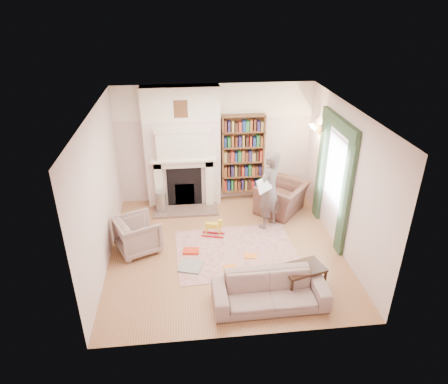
{
  "coord_description": "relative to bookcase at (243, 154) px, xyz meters",
  "views": [
    {
      "loc": [
        -0.74,
        -6.53,
        4.61
      ],
      "look_at": [
        0.0,
        0.25,
        1.15
      ],
      "focal_mm": 32.0,
      "sensor_mm": 36.0,
      "label": 1
    }
  ],
  "objects": [
    {
      "name": "man_reading",
      "position": [
        0.36,
        -1.34,
        -0.31
      ],
      "size": [
        0.75,
        0.73,
        1.74
      ],
      "primitive_type": "imported",
      "rotation": [
        0.0,
        0.0,
        3.87
      ],
      "color": "#584C46",
      "rests_on": "floor"
    },
    {
      "name": "wall_sconce",
      "position": [
        1.38,
        -0.62,
        0.72
      ],
      "size": [
        0.2,
        0.24,
        0.24
      ],
      "primitive_type": null,
      "color": "gold",
      "rests_on": "wall_right"
    },
    {
      "name": "coffee_table",
      "position": [
        0.52,
        -3.42,
        -0.95
      ],
      "size": [
        0.79,
        0.62,
        0.45
      ],
      "primitive_type": null,
      "rotation": [
        0.0,
        0.0,
        0.27
      ],
      "color": "#351D12",
      "rests_on": "floor"
    },
    {
      "name": "wall_right",
      "position": [
        1.6,
        -2.12,
        0.22
      ],
      "size": [
        0.0,
        4.5,
        4.5
      ],
      "primitive_type": "plane",
      "rotation": [
        1.57,
        0.0,
        -1.57
      ],
      "color": "beige",
      "rests_on": "floor"
    },
    {
      "name": "paraffin_heater",
      "position": [
        -1.94,
        -0.51,
        -0.9
      ],
      "size": [
        0.24,
        0.24,
        0.55
      ],
      "primitive_type": "cylinder",
      "rotation": [
        0.0,
        0.0,
        -0.01
      ],
      "color": "#9D9FA4",
      "rests_on": "floor"
    },
    {
      "name": "wall_front",
      "position": [
        -0.65,
        -4.37,
        0.22
      ],
      "size": [
        4.5,
        0.0,
        4.5
      ],
      "primitive_type": "plane",
      "rotation": [
        -1.57,
        0.0,
        0.0
      ],
      "color": "beige",
      "rests_on": "floor"
    },
    {
      "name": "curtain_left",
      "position": [
        1.55,
        -2.42,
        0.02
      ],
      "size": [
        0.07,
        0.32,
        2.4
      ],
      "primitive_type": "cube",
      "color": "#2A422D",
      "rests_on": "floor"
    },
    {
      "name": "board_game",
      "position": [
        -1.36,
        -2.63,
        -1.15
      ],
      "size": [
        0.5,
        0.5,
        0.03
      ],
      "primitive_type": "cube",
      "rotation": [
        0.0,
        0.0,
        -0.3
      ],
      "color": "gold",
      "rests_on": "rug"
    },
    {
      "name": "comic_annuals",
      "position": [
        -0.41,
        -2.58,
        -1.16
      ],
      "size": [
        0.72,
        0.54,
        0.02
      ],
      "color": "red",
      "rests_on": "rug"
    },
    {
      "name": "rocking_horse",
      "position": [
        -0.85,
        -1.62,
        -0.97
      ],
      "size": [
        0.5,
        0.3,
        0.41
      ],
      "primitive_type": null,
      "rotation": [
        0.0,
        0.0,
        -0.26
      ],
      "color": "gold",
      "rests_on": "rug"
    },
    {
      "name": "fireplace",
      "position": [
        -1.4,
        -0.07,
        0.21
      ],
      "size": [
        1.7,
        0.58,
        2.8
      ],
      "color": "beige",
      "rests_on": "floor"
    },
    {
      "name": "game_box_lid",
      "position": [
        -1.33,
        -2.16,
        -1.14
      ],
      "size": [
        0.33,
        0.24,
        0.05
      ],
      "primitive_type": "cube",
      "rotation": [
        0.0,
        0.0,
        -0.11
      ],
      "color": "red",
      "rests_on": "rug"
    },
    {
      "name": "ceiling",
      "position": [
        -0.65,
        -2.12,
        1.62
      ],
      "size": [
        4.5,
        4.5,
        0.0
      ],
      "primitive_type": "plane",
      "rotation": [
        3.14,
        0.0,
        0.0
      ],
      "color": "white",
      "rests_on": "wall_back"
    },
    {
      "name": "sofa",
      "position": [
        -0.11,
        -3.74,
        -0.9
      ],
      "size": [
        1.86,
        0.75,
        0.54
      ],
      "primitive_type": "imported",
      "rotation": [
        0.0,
        0.0,
        0.01
      ],
      "color": "gray",
      "rests_on": "floor"
    },
    {
      "name": "pelmet",
      "position": [
        1.54,
        -1.72,
        1.2
      ],
      "size": [
        0.09,
        1.7,
        0.24
      ],
      "primitive_type": "cube",
      "color": "#2A422D",
      "rests_on": "wall_right"
    },
    {
      "name": "armchair_reading",
      "position": [
        0.81,
        -0.74,
        -0.83
      ],
      "size": [
        1.41,
        1.43,
        0.7
      ],
      "primitive_type": "imported",
      "rotation": [
        0.0,
        0.0,
        4.0
      ],
      "color": "#492927",
      "rests_on": "floor"
    },
    {
      "name": "wall_back",
      "position": [
        -0.65,
        0.13,
        0.22
      ],
      "size": [
        4.5,
        0.0,
        4.5
      ],
      "primitive_type": "plane",
      "rotation": [
        1.57,
        0.0,
        0.0
      ],
      "color": "beige",
      "rests_on": "floor"
    },
    {
      "name": "wall_left",
      "position": [
        -2.9,
        -2.12,
        0.22
      ],
      "size": [
        0.0,
        4.5,
        4.5
      ],
      "primitive_type": "plane",
      "rotation": [
        1.57,
        0.0,
        1.57
      ],
      "color": "beige",
      "rests_on": "floor"
    },
    {
      "name": "bookcase",
      "position": [
        0.0,
        0.0,
        0.0
      ],
      "size": [
        1.0,
        0.24,
        1.85
      ],
      "primitive_type": "cube",
      "color": "brown",
      "rests_on": "floor"
    },
    {
      "name": "newspaper",
      "position": [
        0.21,
        -1.54,
        -0.08
      ],
      "size": [
        0.39,
        0.36,
        0.28
      ],
      "primitive_type": "cube",
      "rotation": [
        -0.35,
        0.0,
        0.73
      ],
      "color": "white",
      "rests_on": "man_reading"
    },
    {
      "name": "floor",
      "position": [
        -0.65,
        -2.12,
        -1.18
      ],
      "size": [
        4.5,
        4.5,
        0.0
      ],
      "primitive_type": "plane",
      "color": "brown",
      "rests_on": "ground"
    },
    {
      "name": "window",
      "position": [
        1.58,
        -1.72,
        0.27
      ],
      "size": [
        0.02,
        0.9,
        1.3
      ],
      "primitive_type": "cube",
      "color": "silver",
      "rests_on": "wall_right"
    },
    {
      "name": "rug",
      "position": [
        -0.45,
        -2.23,
        -1.17
      ],
      "size": [
        2.41,
        1.89,
        0.01
      ],
      "primitive_type": "cube",
      "rotation": [
        0.0,
        0.0,
        0.05
      ],
      "color": "#C6B096",
      "rests_on": "floor"
    },
    {
      "name": "armchair_left",
      "position": [
        -2.35,
        -1.96,
        -0.82
      ],
      "size": [
        1.02,
        1.01,
        0.71
      ],
      "primitive_type": "imported",
      "rotation": [
        0.0,
        0.0,
        1.99
      ],
      "color": "#A69B89",
      "rests_on": "floor"
    },
    {
      "name": "curtain_right",
      "position": [
        1.55,
        -1.02,
        0.02
      ],
      "size": [
        0.07,
        0.32,
        2.4
      ],
      "primitive_type": "cube",
      "color": "#2A422D",
      "rests_on": "floor"
    }
  ]
}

